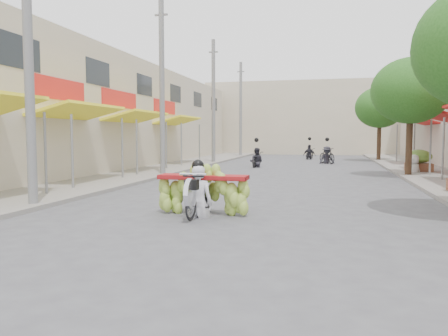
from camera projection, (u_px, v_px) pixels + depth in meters
ground at (202, 251)px, 7.04m from camera, size 120.00×120.00×0.00m
sidewalk_left at (156, 169)px, 23.21m from camera, size 4.00×60.00×0.12m
sidewalk_right at (442, 175)px, 19.94m from camera, size 4.00×60.00×0.12m
shophouse_row_left at (60, 114)px, 23.16m from camera, size 9.77×40.00×6.00m
far_building at (309, 119)px, 43.61m from camera, size 20.00×6.00×7.00m
utility_pole_near at (28, 49)px, 10.90m from camera, size 0.60×0.24×8.00m
utility_pole_mid at (162, 87)px, 19.63m from camera, size 0.60×0.24×8.00m
utility_pole_far at (213, 102)px, 28.35m from camera, size 0.60×0.24×8.00m
utility_pole_back at (241, 109)px, 37.07m from camera, size 0.60×0.24×8.00m
street_tree_mid at (411, 91)px, 19.06m from camera, size 3.40×3.40×5.25m
street_tree_far at (380, 108)px, 30.70m from camera, size 3.40×3.40×5.25m
produce_crate_far at (419, 159)px, 21.05m from camera, size 1.20×0.88×1.16m
banana_motorbike at (200, 184)px, 10.06m from camera, size 2.20×1.88×2.23m
pedestrian at (414, 155)px, 20.55m from camera, size 0.95×0.84×1.65m
bg_motorbike_a at (256, 154)px, 25.19m from camera, size 0.83×1.61×1.95m
bg_motorbike_b at (327, 151)px, 28.28m from camera, size 1.40×1.85×1.95m
bg_motorbike_c at (309, 149)px, 33.24m from camera, size 1.08×1.59×1.95m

